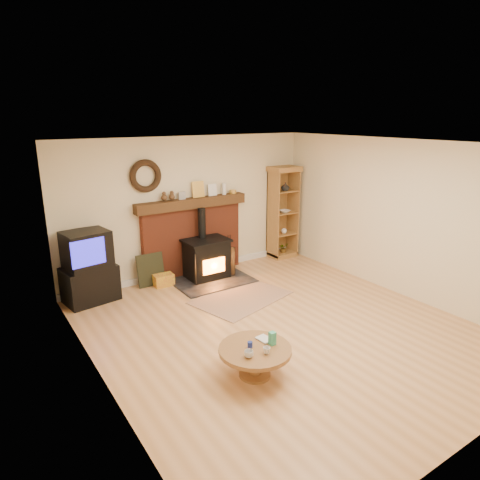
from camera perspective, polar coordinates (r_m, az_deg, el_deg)
ground at (r=6.33m, az=5.33°, el=-11.60°), size 5.50×5.50×0.00m
room_shell at (r=5.79m, az=5.05°, el=3.89°), size 5.02×5.52×2.61m
chimney_breast at (r=8.13m, az=-6.35°, el=0.87°), size 2.20×0.22×1.78m
wood_stove at (r=7.97m, az=-4.38°, el=-2.65°), size 1.40×1.00×1.32m
area_rug at (r=7.25m, az=0.13°, el=-7.68°), size 1.76×1.42×0.01m
tv_unit at (r=7.36m, az=-19.54°, el=-3.58°), size 0.89×0.68×1.19m
curio_cabinet at (r=9.11m, az=5.66°, el=3.69°), size 0.62×0.45×1.94m
firelog_box at (r=7.82m, az=-10.15°, el=-5.29°), size 0.36×0.23×0.22m
leaning_painting at (r=7.83m, az=-11.82°, el=-3.91°), size 0.49×0.13×0.59m
fire_tools at (r=8.55m, az=-1.33°, el=-3.15°), size 0.16×0.16×0.70m
coffee_table at (r=5.14m, az=2.06°, el=-14.84°), size 0.85×0.85×0.53m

